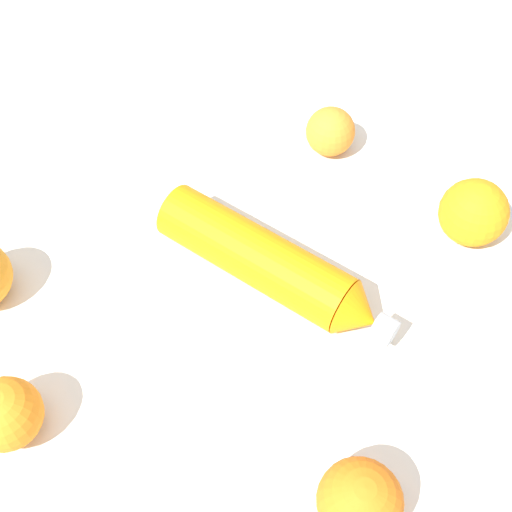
{
  "coord_description": "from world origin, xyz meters",
  "views": [
    {
      "loc": [
        0.34,
        0.28,
        0.65
      ],
      "look_at": [
        -0.01,
        0.0,
        0.03
      ],
      "focal_mm": 46.61,
      "sensor_mm": 36.0,
      "label": 1
    }
  ],
  "objects_px": {
    "orange_2": "(360,502)",
    "orange_3": "(5,414)",
    "water_bottle": "(271,265)",
    "orange_1": "(330,132)",
    "orange_0": "(473,213)"
  },
  "relations": [
    {
      "from": "orange_2",
      "to": "orange_3",
      "type": "bearing_deg",
      "value": -64.91
    },
    {
      "from": "orange_2",
      "to": "water_bottle",
      "type": "bearing_deg",
      "value": -124.93
    },
    {
      "from": "orange_3",
      "to": "orange_2",
      "type": "bearing_deg",
      "value": 115.09
    },
    {
      "from": "orange_2",
      "to": "orange_0",
      "type": "bearing_deg",
      "value": -167.32
    },
    {
      "from": "water_bottle",
      "to": "orange_1",
      "type": "distance_m",
      "value": 0.23
    },
    {
      "from": "orange_2",
      "to": "orange_3",
      "type": "distance_m",
      "value": 0.35
    },
    {
      "from": "orange_0",
      "to": "orange_2",
      "type": "distance_m",
      "value": 0.37
    },
    {
      "from": "orange_2",
      "to": "orange_3",
      "type": "xyz_separation_m",
      "value": [
        0.15,
        -0.31,
        -0.0
      ]
    },
    {
      "from": "orange_1",
      "to": "orange_2",
      "type": "relative_size",
      "value": 0.84
    },
    {
      "from": "orange_0",
      "to": "orange_1",
      "type": "distance_m",
      "value": 0.22
    },
    {
      "from": "orange_3",
      "to": "orange_1",
      "type": "bearing_deg",
      "value": 178.25
    },
    {
      "from": "water_bottle",
      "to": "orange_2",
      "type": "height_order",
      "value": "orange_2"
    },
    {
      "from": "orange_2",
      "to": "orange_3",
      "type": "relative_size",
      "value": 1.07
    },
    {
      "from": "water_bottle",
      "to": "orange_1",
      "type": "xyz_separation_m",
      "value": [
        -0.22,
        -0.07,
        -0.0
      ]
    },
    {
      "from": "water_bottle",
      "to": "orange_2",
      "type": "distance_m",
      "value": 0.27
    }
  ]
}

